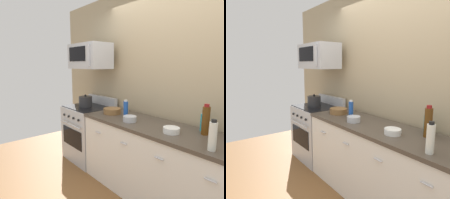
% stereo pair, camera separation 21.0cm
% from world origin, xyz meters
% --- Properties ---
extents(ground_plane, '(6.31, 6.31, 0.00)m').
position_xyz_m(ground_plane, '(0.00, 0.00, 0.00)').
color(ground_plane, brown).
extents(back_wall, '(5.26, 0.10, 2.70)m').
position_xyz_m(back_wall, '(0.00, 0.41, 1.35)').
color(back_wall, tan).
rests_on(back_wall, ground_plane).
extents(counter_unit, '(2.17, 0.66, 0.92)m').
position_xyz_m(counter_unit, '(0.00, -0.00, 0.46)').
color(counter_unit, silver).
rests_on(counter_unit, ground_plane).
extents(range_oven, '(0.76, 0.69, 1.07)m').
position_xyz_m(range_oven, '(-1.46, 0.00, 0.47)').
color(range_oven, '#B7BABF').
rests_on(range_oven, ground_plane).
extents(microwave, '(0.74, 0.44, 0.40)m').
position_xyz_m(microwave, '(-1.46, 0.05, 1.75)').
color(microwave, '#B7BABF').
extents(bottle_wine_amber, '(0.07, 0.07, 0.32)m').
position_xyz_m(bottle_wine_amber, '(0.47, 0.13, 1.07)').
color(bottle_wine_amber, '#59330F').
rests_on(bottle_wine_amber, countertop_slab).
extents(bottle_soda_blue, '(0.06, 0.06, 0.24)m').
position_xyz_m(bottle_soda_blue, '(-0.54, -0.01, 1.03)').
color(bottle_soda_blue, '#1E4CA5').
rests_on(bottle_soda_blue, countertop_slab).
extents(bottle_dish_soap, '(0.06, 0.06, 0.20)m').
position_xyz_m(bottle_dish_soap, '(0.40, 0.23, 1.02)').
color(bottle_dish_soap, teal).
rests_on(bottle_dish_soap, countertop_slab).
extents(bottle_vinegar_white, '(0.06, 0.06, 0.26)m').
position_xyz_m(bottle_vinegar_white, '(0.69, -0.21, 1.05)').
color(bottle_vinegar_white, silver).
rests_on(bottle_vinegar_white, countertop_slab).
extents(bowl_wooden_salad, '(0.25, 0.25, 0.08)m').
position_xyz_m(bowl_wooden_salad, '(-0.82, -0.01, 0.96)').
color(bowl_wooden_salad, brown).
rests_on(bowl_wooden_salad, countertop_slab).
extents(bowl_white_ceramic, '(0.17, 0.17, 0.06)m').
position_xyz_m(bowl_white_ceramic, '(0.22, -0.08, 0.95)').
color(bowl_white_ceramic, white).
rests_on(bowl_white_ceramic, countertop_slab).
extents(bowl_steel_prep, '(0.17, 0.17, 0.07)m').
position_xyz_m(bowl_steel_prep, '(-0.36, -0.11, 0.96)').
color(bowl_steel_prep, '#B2B5BA').
rests_on(bowl_steel_prep, countertop_slab).
extents(stockpot, '(0.22, 0.22, 0.21)m').
position_xyz_m(stockpot, '(-1.46, -0.05, 1.01)').
color(stockpot, '#262628').
rests_on(stockpot, range_oven).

